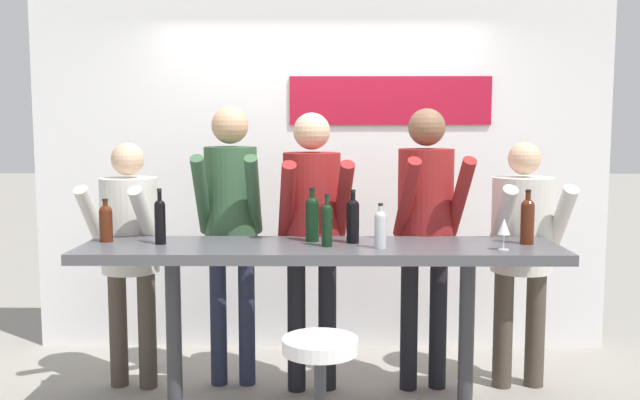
{
  "coord_description": "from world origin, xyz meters",
  "views": [
    {
      "loc": [
        0.03,
        -4.05,
        1.74
      ],
      "look_at": [
        0.0,
        0.1,
        1.29
      ],
      "focal_mm": 40.0,
      "sensor_mm": 36.0,
      "label": 1
    }
  ],
  "objects_px": {
    "wine_bottle_1": "(160,219)",
    "bar_stool": "(320,385)",
    "person_center_left": "(312,220)",
    "wine_bottle_3": "(527,219)",
    "wine_bottle_4": "(327,223)",
    "tasting_table": "(320,269)",
    "person_center": "(426,216)",
    "wine_bottle_2": "(106,221)",
    "person_center_right": "(522,239)",
    "wine_bottle_0": "(380,227)",
    "wine_glass_0": "(504,228)",
    "person_far_left": "(129,239)",
    "wine_bottle_5": "(312,217)",
    "wine_bottle_6": "(353,219)",
    "person_left": "(231,213)"
  },
  "relations": [
    {
      "from": "person_far_left",
      "to": "wine_glass_0",
      "type": "distance_m",
      "value": 2.35
    },
    {
      "from": "wine_bottle_3",
      "to": "wine_bottle_6",
      "type": "xyz_separation_m",
      "value": [
        -1.01,
        0.03,
        -0.0
      ]
    },
    {
      "from": "wine_bottle_1",
      "to": "wine_bottle_4",
      "type": "xyz_separation_m",
      "value": [
        0.97,
        -0.07,
        -0.01
      ]
    },
    {
      "from": "wine_bottle_6",
      "to": "wine_glass_0",
      "type": "height_order",
      "value": "wine_bottle_6"
    },
    {
      "from": "wine_bottle_6",
      "to": "person_center_left",
      "type": "bearing_deg",
      "value": 123.56
    },
    {
      "from": "wine_bottle_2",
      "to": "wine_bottle_6",
      "type": "xyz_separation_m",
      "value": [
        1.46,
        -0.03,
        0.02
      ]
    },
    {
      "from": "person_center_right",
      "to": "wine_bottle_4",
      "type": "distance_m",
      "value": 1.4
    },
    {
      "from": "bar_stool",
      "to": "person_far_left",
      "type": "xyz_separation_m",
      "value": [
        -1.24,
        1.18,
        0.53
      ]
    },
    {
      "from": "wine_bottle_4",
      "to": "wine_bottle_5",
      "type": "height_order",
      "value": "wine_bottle_5"
    },
    {
      "from": "wine_bottle_4",
      "to": "person_center_right",
      "type": "bearing_deg",
      "value": 23.85
    },
    {
      "from": "wine_bottle_0",
      "to": "wine_glass_0",
      "type": "height_order",
      "value": "wine_bottle_0"
    },
    {
      "from": "wine_bottle_0",
      "to": "wine_glass_0",
      "type": "bearing_deg",
      "value": -4.22
    },
    {
      "from": "person_far_left",
      "to": "person_center_left",
      "type": "xyz_separation_m",
      "value": [
        1.18,
        -0.04,
        0.13
      ]
    },
    {
      "from": "bar_stool",
      "to": "person_center_right",
      "type": "xyz_separation_m",
      "value": [
        1.3,
        1.2,
        0.53
      ]
    },
    {
      "from": "person_center",
      "to": "wine_bottle_1",
      "type": "bearing_deg",
      "value": -172.9
    },
    {
      "from": "tasting_table",
      "to": "person_far_left",
      "type": "bearing_deg",
      "value": 158.66
    },
    {
      "from": "wine_bottle_0",
      "to": "wine_bottle_1",
      "type": "height_order",
      "value": "wine_bottle_1"
    },
    {
      "from": "person_far_left",
      "to": "wine_bottle_2",
      "type": "xyz_separation_m",
      "value": [
        -0.03,
        -0.38,
        0.17
      ]
    },
    {
      "from": "person_center_right",
      "to": "person_center_left",
      "type": "bearing_deg",
      "value": 178.27
    },
    {
      "from": "wine_bottle_0",
      "to": "person_center",
      "type": "bearing_deg",
      "value": 59.81
    },
    {
      "from": "person_far_left",
      "to": "wine_bottle_0",
      "type": "xyz_separation_m",
      "value": [
        1.57,
        -0.59,
        0.16
      ]
    },
    {
      "from": "wine_bottle_0",
      "to": "wine_bottle_5",
      "type": "height_order",
      "value": "wine_bottle_5"
    },
    {
      "from": "tasting_table",
      "to": "wine_bottle_0",
      "type": "distance_m",
      "value": 0.44
    },
    {
      "from": "bar_stool",
      "to": "person_left",
      "type": "bearing_deg",
      "value": 115.72
    },
    {
      "from": "wine_bottle_4",
      "to": "wine_bottle_5",
      "type": "relative_size",
      "value": 0.94
    },
    {
      "from": "wine_bottle_3",
      "to": "wine_bottle_4",
      "type": "bearing_deg",
      "value": -175.51
    },
    {
      "from": "person_center",
      "to": "wine_bottle_3",
      "type": "relative_size",
      "value": 5.75
    },
    {
      "from": "tasting_table",
      "to": "wine_bottle_1",
      "type": "bearing_deg",
      "value": 178.59
    },
    {
      "from": "bar_stool",
      "to": "wine_bottle_6",
      "type": "xyz_separation_m",
      "value": [
        0.18,
        0.76,
        0.72
      ]
    },
    {
      "from": "person_center_left",
      "to": "wine_bottle_3",
      "type": "xyz_separation_m",
      "value": [
        1.25,
        -0.4,
        0.06
      ]
    },
    {
      "from": "wine_bottle_5",
      "to": "wine_glass_0",
      "type": "bearing_deg",
      "value": -14.9
    },
    {
      "from": "wine_bottle_1",
      "to": "bar_stool",
      "type": "bearing_deg",
      "value": -37.54
    },
    {
      "from": "person_center",
      "to": "wine_bottle_2",
      "type": "bearing_deg",
      "value": -177.81
    },
    {
      "from": "person_center_left",
      "to": "wine_bottle_4",
      "type": "xyz_separation_m",
      "value": [
        0.09,
        -0.49,
        0.05
      ]
    },
    {
      "from": "wine_bottle_2",
      "to": "wine_glass_0",
      "type": "distance_m",
      "value": 2.3
    },
    {
      "from": "tasting_table",
      "to": "wine_bottle_3",
      "type": "height_order",
      "value": "wine_bottle_3"
    },
    {
      "from": "person_center",
      "to": "wine_bottle_5",
      "type": "height_order",
      "value": "person_center"
    },
    {
      "from": "person_center_left",
      "to": "wine_bottle_1",
      "type": "distance_m",
      "value": 0.97
    },
    {
      "from": "wine_bottle_0",
      "to": "wine_bottle_2",
      "type": "height_order",
      "value": "same"
    },
    {
      "from": "wine_bottle_5",
      "to": "wine_bottle_2",
      "type": "bearing_deg",
      "value": -178.97
    },
    {
      "from": "person_center_left",
      "to": "wine_bottle_4",
      "type": "height_order",
      "value": "person_center_left"
    },
    {
      "from": "wine_bottle_4",
      "to": "tasting_table",
      "type": "bearing_deg",
      "value": 129.42
    },
    {
      "from": "person_center_right",
      "to": "wine_bottle_0",
      "type": "bearing_deg",
      "value": -152.1
    },
    {
      "from": "bar_stool",
      "to": "person_center_right",
      "type": "bearing_deg",
      "value": 42.8
    },
    {
      "from": "wine_bottle_2",
      "to": "wine_glass_0",
      "type": "bearing_deg",
      "value": -6.53
    },
    {
      "from": "person_center_left",
      "to": "wine_bottle_6",
      "type": "bearing_deg",
      "value": -64.58
    },
    {
      "from": "tasting_table",
      "to": "bar_stool",
      "type": "bearing_deg",
      "value": -89.41
    },
    {
      "from": "wine_bottle_2",
      "to": "wine_bottle_4",
      "type": "bearing_deg",
      "value": -6.68
    },
    {
      "from": "wine_bottle_0",
      "to": "wine_bottle_3",
      "type": "bearing_deg",
      "value": 9.83
    },
    {
      "from": "person_far_left",
      "to": "wine_glass_0",
      "type": "bearing_deg",
      "value": -6.98
    }
  ]
}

